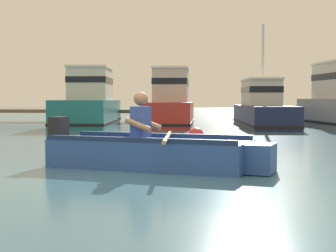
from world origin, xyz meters
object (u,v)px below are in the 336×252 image
at_px(rowboat_with_person, 154,152).
at_px(moored_boat_navy, 262,108).
at_px(mooring_buoy, 196,135).
at_px(moored_boat_teal, 89,104).
at_px(moored_boat_red, 171,105).

distance_m(rowboat_with_person, moored_boat_navy, 12.93).
bearing_deg(mooring_buoy, rowboat_with_person, -94.13).
bearing_deg(moored_boat_teal, rowboat_with_person, -69.50).
height_order(moored_boat_red, moored_boat_navy, moored_boat_navy).
height_order(rowboat_with_person, mooring_buoy, rowboat_with_person).
distance_m(moored_boat_teal, moored_boat_red, 3.35).
bearing_deg(moored_boat_red, mooring_buoy, -78.33).
distance_m(moored_boat_navy, mooring_buoy, 8.41).
xyz_separation_m(rowboat_with_person, moored_boat_navy, (2.38, 12.70, 0.46)).
height_order(rowboat_with_person, moored_boat_red, moored_boat_red).
bearing_deg(moored_boat_teal, moored_boat_navy, 3.69).
relative_size(moored_boat_teal, mooring_buoy, 16.69).
xyz_separation_m(moored_boat_teal, moored_boat_navy, (6.96, 0.45, -0.18)).
bearing_deg(rowboat_with_person, moored_boat_navy, 79.39).
distance_m(rowboat_with_person, moored_boat_red, 12.20).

